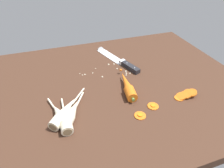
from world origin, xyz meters
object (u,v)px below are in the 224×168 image
Objects in this scene: parsnip_back at (65,119)px; carrot_slice_stray_near at (140,115)px; whole_carrot at (127,86)px; parsnip_mid_right at (72,113)px; carrot_slice_stray_mid at (153,106)px; carrot_slice_stack at (185,95)px; parsnip_mid_left at (60,115)px; chefs_knife at (115,58)px; parsnip_front at (65,112)px.

parsnip_back reaches higher than carrot_slice_stray_near.
whole_carrot is 1.28× the size of parsnip_mid_right.
parsnip_mid_right reaches higher than carrot_slice_stray_mid.
carrot_slice_stray_mid is at bearing -176.02° from carrot_slice_stack.
parsnip_back is (1.56, -2.75, -0.00)cm from parsnip_mid_left.
parsnip_mid_right is 4.13× the size of carrot_slice_stray_near.
carrot_slice_stray_near is 1.00× the size of carrot_slice_stray_mid.
chefs_knife is at bearing 113.44° from carrot_slice_stack.
parsnip_mid_right is at bearing -161.34° from whole_carrot.
carrot_slice_stack is at bearing -1.24° from parsnip_back.
parsnip_front is 1.99cm from parsnip_mid_left.
carrot_slice_stack is at bearing -66.56° from chefs_knife.
parsnip_mid_left is 28.61cm from carrot_slice_stray_near.
parsnip_front is 4.66× the size of carrot_slice_stray_near.
parsnip_back is at bearing 176.37° from carrot_slice_stray_mid.
parsnip_mid_right reaches higher than carrot_slice_stack.
parsnip_mid_left is at bearing 175.61° from carrot_slice_stack.
carrot_slice_stray_mid is (34.33, -4.83, -1.62)cm from parsnip_mid_left.
parsnip_mid_right is at bearing -4.99° from parsnip_mid_left.
parsnip_mid_left and parsnip_back have the same top height.
parsnip_front and parsnip_mid_left have the same top height.
carrot_slice_stack is (45.21, -3.43, -1.00)cm from parsnip_mid_right.
whole_carrot reaches higher than carrot_slice_stray_mid.
whole_carrot is 14.05cm from carrot_slice_stray_mid.
whole_carrot is 5.31× the size of carrot_slice_stray_near.
carrot_slice_stack is 2.23× the size of carrot_slice_stray_near.
parsnip_mid_left is at bearing -164.51° from whole_carrot.
carrot_slice_stray_mid is (6.85, 2.97, 0.00)cm from carrot_slice_stray_near.
chefs_knife reaches higher than carrot_slice_stray_near.
whole_carrot is at bearing 14.73° from parsnip_front.
carrot_slice_stray_near is (25.92, -5.04, -1.62)cm from parsnip_back.
whole_carrot is at bearing 21.49° from parsnip_back.
parsnip_mid_right is (-28.64, -34.79, 1.33)cm from chefs_knife.
parsnip_back reaches higher than chefs_knife.
carrot_slice_stack is (49.32, -3.79, -1.00)cm from parsnip_mid_left.
chefs_knife is at bearing 81.66° from whole_carrot.
parsnip_back is (-2.56, -2.39, 0.00)cm from parsnip_mid_right.
carrot_slice_stack is (47.77, -1.03, -1.00)cm from parsnip_back.
parsnip_front and parsnip_back have the same top height.
carrot_slice_stack is (16.57, -38.22, 0.33)cm from chefs_knife.
whole_carrot is at bearing -98.34° from chefs_knife.
carrot_slice_stray_near is 7.47cm from carrot_slice_stray_mid.
chefs_knife is at bearing 82.88° from carrot_slice_stray_near.
parsnip_front reaches higher than carrot_slice_stray_mid.
parsnip_front is 27.17cm from carrot_slice_stray_near.
parsnip_mid_right reaches higher than chefs_knife.
carrot_slice_stray_near is at bearing -156.57° from carrot_slice_stray_mid.
carrot_slice_stack is at bearing 3.98° from carrot_slice_stray_mid.
chefs_knife is 42.56cm from carrot_slice_stray_near.
whole_carrot is 1.30× the size of parsnip_mid_left.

